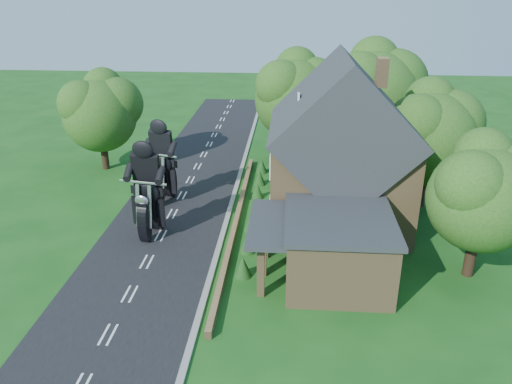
# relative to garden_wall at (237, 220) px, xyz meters

# --- Properties ---
(ground) EXTENTS (120.00, 120.00, 0.00)m
(ground) POSITION_rel_garden_wall_xyz_m (-4.30, -5.00, -0.20)
(ground) COLOR #144714
(ground) RESTS_ON ground
(road) EXTENTS (7.00, 80.00, 0.02)m
(road) POSITION_rel_garden_wall_xyz_m (-4.30, -5.00, -0.19)
(road) COLOR black
(road) RESTS_ON ground
(kerb) EXTENTS (0.30, 80.00, 0.12)m
(kerb) POSITION_rel_garden_wall_xyz_m (-0.65, -5.00, -0.14)
(kerb) COLOR gray
(kerb) RESTS_ON ground
(garden_wall) EXTENTS (0.30, 22.00, 0.40)m
(garden_wall) POSITION_rel_garden_wall_xyz_m (0.00, 0.00, 0.00)
(garden_wall) COLOR olive
(garden_wall) RESTS_ON ground
(house) EXTENTS (9.54, 8.64, 10.24)m
(house) POSITION_rel_garden_wall_xyz_m (6.19, 1.00, 4.14)
(house) COLOR olive
(house) RESTS_ON ground
(annex) EXTENTS (7.05, 5.94, 3.44)m
(annex) POSITION_rel_garden_wall_xyz_m (5.57, -5.80, 1.57)
(annex) COLOR olive
(annex) RESTS_ON ground
(tree_annex_side) EXTENTS (5.64, 5.20, 7.48)m
(tree_annex_side) POSITION_rel_garden_wall_xyz_m (12.83, -4.90, 4.49)
(tree_annex_side) COLOR black
(tree_annex_side) RESTS_ON ground
(tree_house_right) EXTENTS (6.51, 6.00, 8.40)m
(tree_house_right) POSITION_rel_garden_wall_xyz_m (12.35, 3.62, 4.99)
(tree_house_right) COLOR black
(tree_house_right) RESTS_ON ground
(tree_behind_house) EXTENTS (7.81, 7.20, 10.08)m
(tree_behind_house) POSITION_rel_garden_wall_xyz_m (9.88, 11.14, 6.03)
(tree_behind_house) COLOR black
(tree_behind_house) RESTS_ON ground
(tree_behind_left) EXTENTS (6.94, 6.40, 9.16)m
(tree_behind_left) POSITION_rel_garden_wall_xyz_m (3.86, 12.13, 5.53)
(tree_behind_left) COLOR black
(tree_behind_left) RESTS_ON ground
(tree_far_road) EXTENTS (6.08, 5.60, 7.84)m
(tree_far_road) POSITION_rel_garden_wall_xyz_m (-11.16, 9.11, 4.64)
(tree_far_road) COLOR black
(tree_far_road) RESTS_ON ground
(shrub_a) EXTENTS (0.90, 0.90, 1.10)m
(shrub_a) POSITION_rel_garden_wall_xyz_m (1.00, -6.00, 0.35)
(shrub_a) COLOR #143B12
(shrub_a) RESTS_ON ground
(shrub_b) EXTENTS (0.90, 0.90, 1.10)m
(shrub_b) POSITION_rel_garden_wall_xyz_m (1.00, -3.50, 0.35)
(shrub_b) COLOR #143B12
(shrub_b) RESTS_ON ground
(shrub_c) EXTENTS (0.90, 0.90, 1.10)m
(shrub_c) POSITION_rel_garden_wall_xyz_m (1.00, -1.00, 0.35)
(shrub_c) COLOR #143B12
(shrub_c) RESTS_ON ground
(shrub_d) EXTENTS (0.90, 0.90, 1.10)m
(shrub_d) POSITION_rel_garden_wall_xyz_m (1.00, 4.00, 0.35)
(shrub_d) COLOR #143B12
(shrub_d) RESTS_ON ground
(shrub_e) EXTENTS (0.90, 0.90, 1.10)m
(shrub_e) POSITION_rel_garden_wall_xyz_m (1.00, 6.50, 0.35)
(shrub_e) COLOR #143B12
(shrub_e) RESTS_ON ground
(shrub_f) EXTENTS (0.90, 0.90, 1.10)m
(shrub_f) POSITION_rel_garden_wall_xyz_m (1.00, 9.00, 0.35)
(shrub_f) COLOR #143B12
(shrub_f) RESTS_ON ground
(motorcycle_lead) EXTENTS (0.79, 1.95, 1.77)m
(motorcycle_lead) POSITION_rel_garden_wall_xyz_m (-4.81, -2.02, 0.68)
(motorcycle_lead) COLOR black
(motorcycle_lead) RESTS_ON ground
(motorcycle_follow) EXTENTS (0.97, 1.92, 1.73)m
(motorcycle_follow) POSITION_rel_garden_wall_xyz_m (-5.22, 2.98, 0.67)
(motorcycle_follow) COLOR black
(motorcycle_follow) RESTS_ON ground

